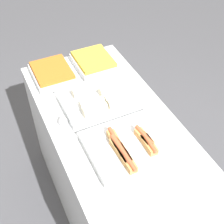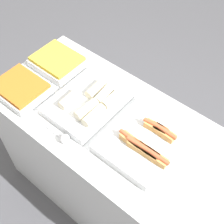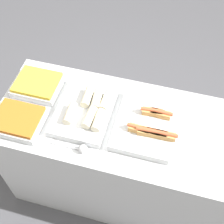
{
  "view_description": "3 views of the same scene",
  "coord_description": "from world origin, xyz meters",
  "px_view_note": "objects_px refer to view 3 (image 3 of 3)",
  "views": [
    {
      "loc": [
        1.1,
        -0.53,
        2.23
      ],
      "look_at": [
        -0.02,
        0.0,
        1.02
      ],
      "focal_mm": 50.0,
      "sensor_mm": 36.0,
      "label": 1
    },
    {
      "loc": [
        0.63,
        -0.79,
        2.33
      ],
      "look_at": [
        -0.02,
        0.0,
        1.02
      ],
      "focal_mm": 50.0,
      "sensor_mm": 36.0,
      "label": 2
    },
    {
      "loc": [
        0.27,
        -1.07,
        2.54
      ],
      "look_at": [
        -0.02,
        0.0,
        1.02
      ],
      "focal_mm": 50.0,
      "sensor_mm": 36.0,
      "label": 3
    }
  ],
  "objects_px": {
    "tray_side_front": "(18,120)",
    "serving_spoon_near": "(81,149)",
    "tray_hotdogs": "(147,125)",
    "tray_wraps": "(86,110)",
    "tray_side_back": "(38,85)"
  },
  "relations": [
    {
      "from": "tray_side_front",
      "to": "serving_spoon_near",
      "type": "xyz_separation_m",
      "value": [
        0.43,
        -0.08,
        -0.01
      ]
    },
    {
      "from": "tray_hotdogs",
      "to": "serving_spoon_near",
      "type": "height_order",
      "value": "tray_hotdogs"
    },
    {
      "from": "tray_hotdogs",
      "to": "tray_wraps",
      "type": "relative_size",
      "value": 0.98
    },
    {
      "from": "tray_wraps",
      "to": "serving_spoon_near",
      "type": "xyz_separation_m",
      "value": [
        0.05,
        -0.26,
        -0.01
      ]
    },
    {
      "from": "tray_side_back",
      "to": "tray_side_front",
      "type": "bearing_deg",
      "value": -90.0
    },
    {
      "from": "tray_hotdogs",
      "to": "serving_spoon_near",
      "type": "bearing_deg",
      "value": -142.62
    },
    {
      "from": "tray_hotdogs",
      "to": "tray_side_front",
      "type": "bearing_deg",
      "value": -166.94
    },
    {
      "from": "tray_wraps",
      "to": "tray_side_front",
      "type": "height_order",
      "value": "tray_wraps"
    },
    {
      "from": "tray_side_front",
      "to": "tray_side_back",
      "type": "xyz_separation_m",
      "value": [
        0.0,
        0.3,
        0.0
      ]
    },
    {
      "from": "tray_side_front",
      "to": "serving_spoon_near",
      "type": "bearing_deg",
      "value": -10.38
    },
    {
      "from": "tray_side_back",
      "to": "tray_hotdogs",
      "type": "bearing_deg",
      "value": -9.04
    },
    {
      "from": "tray_wraps",
      "to": "tray_side_front",
      "type": "relative_size",
      "value": 1.51
    },
    {
      "from": "tray_hotdogs",
      "to": "tray_side_back",
      "type": "distance_m",
      "value": 0.77
    },
    {
      "from": "tray_hotdogs",
      "to": "tray_side_front",
      "type": "relative_size",
      "value": 1.48
    },
    {
      "from": "tray_side_front",
      "to": "serving_spoon_near",
      "type": "height_order",
      "value": "tray_side_front"
    }
  ]
}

